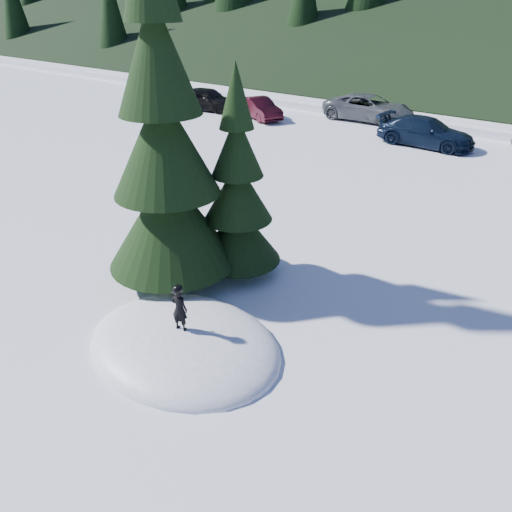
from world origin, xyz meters
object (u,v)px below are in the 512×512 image
Objects in this scene: child_skier at (179,309)px; car_2 at (369,108)px; car_0 at (207,99)px; car_3 at (426,132)px; spruce_short at (238,198)px; car_1 at (260,108)px; spruce_tall at (165,156)px.

car_2 is (-7.15, 22.03, -0.23)m from child_skier.
car_0 is (-16.72, 18.24, -0.25)m from child_skier.
child_skier is 23.17m from car_2.
child_skier is 0.21× the size of car_3.
spruce_short is 3.64m from child_skier.
child_skier is at bearing -69.80° from spruce_short.
car_0 is 4.18m from car_1.
spruce_tall is 22.06m from car_0.
car_1 is at bearing 121.98° from spruce_tall.
car_2 reaches higher than car_1.
spruce_tall reaches higher than car_3.
child_skier is 0.18× the size of car_2.
car_3 is (4.81, -3.34, -0.06)m from car_2.
car_1 is 0.78× the size of car_3.
car_0 is at bearing 92.63° from car_3.
spruce_short is 19.00m from car_1.
car_0 is (-15.52, 14.99, -1.38)m from spruce_short.
car_0 reaches higher than car_3.
car_0 is (-14.52, 16.39, -2.60)m from spruce_tall.
car_2 reaches higher than car_0.
spruce_tall is 19.72m from car_1.
car_0 is at bearing 131.54° from spruce_tall.
spruce_short reaches higher than car_0.
spruce_short is (1.00, 1.40, -1.22)m from spruce_tall.
car_2 is (-5.95, 18.79, -1.36)m from spruce_short.
spruce_tall is 2.03× the size of car_0.
child_skier is 18.85m from car_3.
child_skier is at bearing -164.32° from car_2.
car_2 is (-4.95, 20.19, -2.58)m from spruce_tall.
car_0 is at bearing 109.34° from car_2.
spruce_short reaches higher than child_skier.
child_skier is at bearing -121.99° from car_1.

